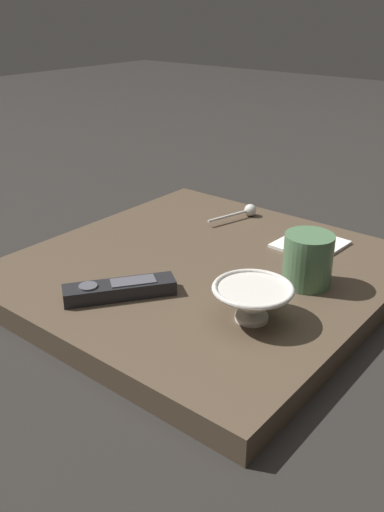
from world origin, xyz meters
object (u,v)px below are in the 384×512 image
at_px(teaspoon, 247,211).
at_px(folded_napkin, 310,244).
at_px(coffee_mug, 308,260).
at_px(cereal_bowl, 252,300).
at_px(tv_remote_near, 120,289).

bearing_deg(teaspoon, folded_napkin, 74.08).
relative_size(coffee_mug, folded_napkin, 0.69).
distance_m(cereal_bowl, tv_remote_near, 0.23).
distance_m(cereal_bowl, folded_napkin, 0.32).
bearing_deg(folded_napkin, tv_remote_near, -20.70).
bearing_deg(coffee_mug, teaspoon, -128.29).
xyz_separation_m(coffee_mug, tv_remote_near, (0.23, -0.22, -0.03)).
relative_size(teaspoon, folded_napkin, 0.98).
height_order(teaspoon, folded_napkin, teaspoon).
distance_m(teaspoon, folded_napkin, 0.20).
bearing_deg(teaspoon, coffee_mug, 51.71).
bearing_deg(coffee_mug, cereal_bowl, -2.79).
relative_size(cereal_bowl, folded_napkin, 0.94).
bearing_deg(tv_remote_near, teaspoon, -174.40).
height_order(teaspoon, tv_remote_near, same).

